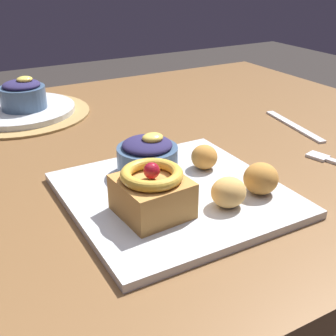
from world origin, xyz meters
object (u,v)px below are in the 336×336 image
Objects in this scene: berry_ramekin at (148,156)px; fork at (336,162)px; cake_slice at (152,191)px; back_ramekin at (23,94)px; knife at (294,126)px; back_plate at (19,110)px; fritter_back at (261,178)px; front_plate at (175,194)px; fritter_front at (229,192)px; fritter_middle at (204,157)px.

berry_ramekin is 0.32m from fork.
cake_slice is 0.52m from back_ramekin.
back_ramekin is 0.58m from knife.
berry_ramekin is 0.44m from back_plate.
fritter_back reaches higher than fork.
knife is at bearing 9.63° from berry_ramekin.
cake_slice reaches higher than knife.
berry_ramekin is at bearing 56.32° from fork.
fritter_front reaches higher than front_plate.
knife is (0.42, 0.17, -0.04)m from cake_slice.
front_plate is 0.49m from back_ramekin.
cake_slice is at bearing -83.90° from back_plate.
berry_ramekin reaches higher than fritter_front.
front_plate is 6.07× the size of fritter_front.
cake_slice is 0.46m from knife.
fritter_front is 0.26m from fork.
cake_slice is 0.36m from fork.
fork is at bearing 8.99° from fritter_back.
berry_ramekin is at bearing 128.84° from fritter_back.
back_ramekin is (-0.10, 0.41, 0.01)m from berry_ramekin.
fritter_middle is 0.33× the size of fork.
berry_ramekin reaches higher than knife.
back_plate is at bearing 111.17° from fritter_back.
fritter_front is 0.06m from fritter_back.
cake_slice reaches higher than fritter_middle.
fritter_middle is (0.13, 0.08, -0.01)m from cake_slice.
cake_slice reaches higher than berry_ramekin.
front_plate is 5.96× the size of fritter_back.
front_plate is 0.12m from fritter_back.
back_ramekin reaches higher than knife.
fritter_back reaches higher than back_plate.
cake_slice is 1.87× the size of fritter_back.
back_plate reaches higher than fork.
front_plate is at bearing -151.79° from fritter_middle.
knife is (0.29, 0.09, -0.03)m from fritter_middle.
knife is (0.47, -0.35, -0.05)m from back_ramekin.
cake_slice is (-0.06, -0.04, 0.04)m from front_plate.
fritter_front is at bearing -74.72° from back_plate.
fritter_middle is 0.22× the size of knife.
cake_slice is 0.16m from fritter_back.
cake_slice is at bearing 76.06° from fork.
back_ramekin is (-0.14, 0.55, 0.02)m from fritter_front.
front_plate is 3.04× the size of back_ramekin.
cake_slice is 2.22× the size of fritter_middle.
fritter_back is (0.10, -0.06, 0.03)m from front_plate.
berry_ramekin reaches higher than front_plate.
berry_ramekin is 1.92× the size of fritter_front.
front_plate is at bearing -77.11° from back_plate.
fork is at bearing -18.91° from fritter_middle.
fritter_back is 0.60m from back_plate.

